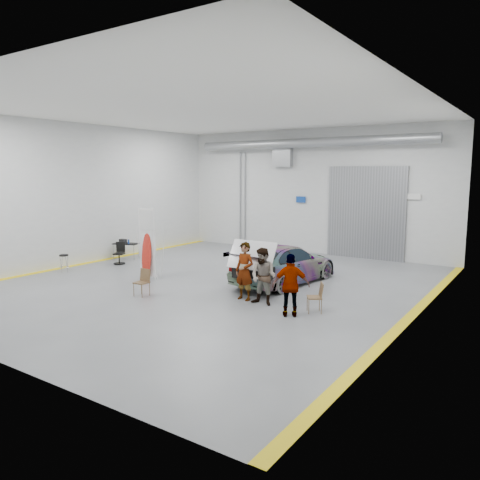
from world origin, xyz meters
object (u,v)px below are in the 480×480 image
Objects in this scene: surfboard_display at (147,249)px; office_chair at (120,255)px; sedan_car at (284,264)px; person_b at (264,277)px; shop_stool at (64,264)px; person_c at (291,285)px; person_a at (245,271)px; folding_chair_near at (142,288)px; work_table at (125,243)px; folding_chair_far at (314,303)px.

office_chair is at bearing 153.06° from surfboard_display.
sedan_car is 2.76× the size of person_b.
office_chair is at bearing 78.45° from shop_stool.
surfboard_display is at bearing -40.61° from person_c.
folding_chair_near is (-2.97, -1.46, -0.64)m from person_a.
folding_chair_near is 6.93m from work_table.
person_c is 1.40× the size of work_table.
office_chair is (-3.03, 1.40, -0.72)m from surfboard_display.
shop_stool is (-10.47, -0.64, 0.09)m from folding_chair_far.
office_chair is at bearing 142.23° from folding_chair_near.
sedan_car is 5.08m from folding_chair_near.
person_c is (1.21, -0.56, 0.01)m from person_b.
work_table is at bearing 5.08° from sedan_car.
person_b is 8.91m from shop_stool.
office_chair is at bearing 165.97° from person_b.
folding_chair_near is at bearing -9.06° from shop_stool.
shop_stool is at bearing -119.44° from folding_chair_far.
person_c is 2.04× the size of folding_chair_near.
shop_stool is (-10.09, 0.07, -0.52)m from person_c.
sedan_car is 7.60m from office_chair.
folding_chair_far is at bearing -149.40° from person_c.
folding_chair_far is (1.59, 0.15, -0.59)m from person_b.
surfboard_display is 3.76m from shop_stool.
person_a reaches higher than folding_chair_far.
office_chair is (-9.59, 2.50, -0.47)m from person_c.
work_table reaches higher than folding_chair_near.
surfboard_display is at bearing 128.18° from folding_chair_near.
person_a is (0.06, -2.68, 0.22)m from sedan_car.
person_c is at bearing -11.70° from surfboard_display.
shop_stool is (-5.13, 0.82, 0.09)m from folding_chair_near.
sedan_car is at bearing -0.94° from work_table.
person_c reaches higher than work_table.
sedan_car is at bearing -89.91° from person_c.
person_a is 3.37m from folding_chair_near.
shop_stool is at bearing 168.22° from folding_chair_near.
person_b is (0.84, -2.84, 0.17)m from sedan_car.
work_table is at bearing -49.83° from person_c.
office_chair is (0.50, 2.43, 0.05)m from shop_stool.
person_a is at bearing 4.55° from shop_stool.
folding_chair_near is 0.68× the size of work_table.
surfboard_display is at bearing -49.51° from office_chair.
surfboard_display is at bearing 16.30° from shop_stool.
surfboard_display reaches higher than work_table.
work_table is (-9.19, 2.97, -0.15)m from person_b.
surfboard_display is 3.26× the size of folding_chair_near.
person_b reaches higher than folding_chair_near.
person_a reaches higher than work_table.
surfboard_display is (-4.57, 0.39, 0.22)m from person_a.
person_a is at bearing -50.87° from person_c.
office_chair reaches higher than shop_stool.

